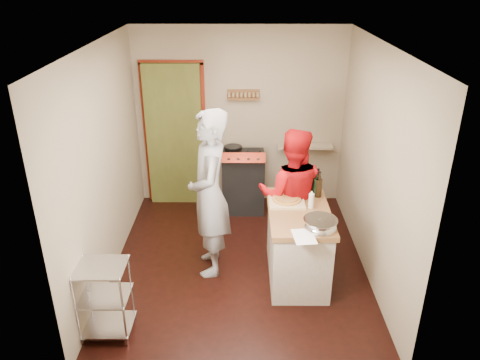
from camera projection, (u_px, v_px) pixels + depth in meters
name	position (u px, v px, depth m)	size (l,w,h in m)	color
floor	(239.00, 263.00, 5.72)	(3.50, 3.50, 0.00)	black
back_wall	(196.00, 128.00, 6.87)	(3.00, 0.44, 2.60)	gray
left_wall	(104.00, 165.00, 5.18)	(0.04, 3.50, 2.60)	gray
right_wall	(375.00, 165.00, 5.17)	(0.04, 3.50, 2.60)	gray
ceiling	(239.00, 43.00, 4.63)	(3.00, 3.50, 0.02)	white
stove	(243.00, 181.00, 6.82)	(0.60, 0.63, 1.00)	black
wire_shelving	(104.00, 297.00, 4.45)	(0.48, 0.40, 0.80)	silver
island	(298.00, 242.00, 5.30)	(0.68, 1.29, 1.18)	beige
person_stripe	(209.00, 194.00, 5.23)	(0.72, 0.47, 1.96)	#BBBAC0
person_red	(291.00, 195.00, 5.54)	(0.81, 0.63, 1.66)	#BA0C10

